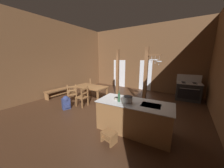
{
  "coord_description": "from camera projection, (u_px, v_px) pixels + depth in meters",
  "views": [
    {
      "loc": [
        2.77,
        -3.88,
        2.18
      ],
      "look_at": [
        -0.03,
        0.46,
        1.04
      ],
      "focal_mm": 18.71,
      "sensor_mm": 36.0,
      "label": 1
    }
  ],
  "objects": [
    {
      "name": "ground_plane",
      "position": [
        107.0,
        110.0,
        5.13
      ],
      "size": [
        8.3,
        8.95,
        0.1
      ],
      "primitive_type": "cube",
      "color": "#422819"
    },
    {
      "name": "wall_back",
      "position": [
        141.0,
        59.0,
        8.06
      ],
      "size": [
        8.3,
        0.14,
        4.29
      ],
      "primitive_type": "cube",
      "color": "brown",
      "rests_on": "ground_plane"
    },
    {
      "name": "wall_left",
      "position": [
        52.0,
        59.0,
        6.68
      ],
      "size": [
        0.14,
        8.95,
        4.29
      ],
      "primitive_type": "cube",
      "color": "brown",
      "rests_on": "ground_plane"
    },
    {
      "name": "glazed_door_back_left",
      "position": [
        119.0,
        73.0,
        9.13
      ],
      "size": [
        1.0,
        0.01,
        2.05
      ],
      "primitive_type": "cube",
      "color": "white",
      "rests_on": "ground_plane"
    },
    {
      "name": "glazed_panel_back_right",
      "position": [
        145.0,
        75.0,
        8.04
      ],
      "size": [
        0.84,
        0.01,
        2.05
      ],
      "primitive_type": "cube",
      "color": "white",
      "rests_on": "ground_plane"
    },
    {
      "name": "kitchen_island",
      "position": [
        134.0,
        117.0,
        3.52
      ],
      "size": [
        2.24,
        1.15,
        0.92
      ],
      "color": "olive",
      "rests_on": "ground_plane"
    },
    {
      "name": "stove_range",
      "position": [
        188.0,
        91.0,
        6.16
      ],
      "size": [
        1.21,
        0.91,
        1.32
      ],
      "color": "#272727",
      "rests_on": "ground_plane"
    },
    {
      "name": "support_post_with_pot_rack",
      "position": [
        147.0,
        76.0,
        4.94
      ],
      "size": [
        0.67,
        0.22,
        2.64
      ],
      "color": "brown",
      "rests_on": "ground_plane"
    },
    {
      "name": "support_post_center",
      "position": [
        118.0,
        74.0,
        6.37
      ],
      "size": [
        0.14,
        0.14,
        2.64
      ],
      "color": "brown",
      "rests_on": "ground_plane"
    },
    {
      "name": "step_stool",
      "position": [
        109.0,
        136.0,
        3.06
      ],
      "size": [
        0.4,
        0.33,
        0.3
      ],
      "color": "brown",
      "rests_on": "ground_plane"
    },
    {
      "name": "dining_table",
      "position": [
        91.0,
        88.0,
        6.19
      ],
      "size": [
        1.71,
        0.92,
        0.74
      ],
      "color": "olive",
      "rests_on": "ground_plane"
    },
    {
      "name": "ladderback_chair_near_window",
      "position": [
        72.0,
        94.0,
        5.8
      ],
      "size": [
        0.61,
        0.61,
        0.95
      ],
      "color": "brown",
      "rests_on": "ground_plane"
    },
    {
      "name": "ladderback_chair_by_post",
      "position": [
        93.0,
        87.0,
        7.17
      ],
      "size": [
        0.62,
        0.62,
        0.95
      ],
      "color": "brown",
      "rests_on": "ground_plane"
    },
    {
      "name": "ladderback_chair_at_table_end",
      "position": [
        83.0,
        97.0,
        5.34
      ],
      "size": [
        0.46,
        0.46,
        0.95
      ],
      "color": "brown",
      "rests_on": "ground_plane"
    },
    {
      "name": "bench_along_left_wall",
      "position": [
        58.0,
        92.0,
        6.72
      ],
      "size": [
        0.36,
        1.47,
        0.44
      ],
      "color": "olive",
      "rests_on": "ground_plane"
    },
    {
      "name": "backpack",
      "position": [
        66.0,
        102.0,
        5.07
      ],
      "size": [
        0.36,
        0.38,
        0.6
      ],
      "color": "navy",
      "rests_on": "ground_plane"
    },
    {
      "name": "stockpot_on_counter",
      "position": [
        128.0,
        99.0,
        3.38
      ],
      "size": [
        0.33,
        0.27,
        0.19
      ],
      "color": "silver",
      "rests_on": "kitchen_island"
    },
    {
      "name": "mixing_bowl_on_counter",
      "position": [
        117.0,
        98.0,
        3.66
      ],
      "size": [
        0.17,
        0.17,
        0.06
      ],
      "color": "#B2A893",
      "rests_on": "kitchen_island"
    },
    {
      "name": "bottle_tall_on_counter",
      "position": [
        119.0,
        97.0,
        3.43
      ],
      "size": [
        0.07,
        0.07,
        0.35
      ],
      "color": "#2D5638",
      "rests_on": "kitchen_island"
    }
  ]
}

